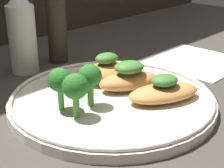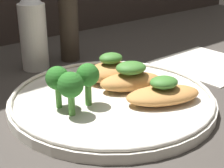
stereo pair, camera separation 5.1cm
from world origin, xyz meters
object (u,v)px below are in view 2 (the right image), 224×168
Objects in this scene: broccoli_bunch at (72,81)px; pepper_grinder at (69,24)px; sauce_bottle at (33,32)px; plate at (112,99)px.

broccoli_bunch is 0.42× the size of pepper_grinder.
sauce_bottle is 0.93× the size of pepper_grinder.
plate is at bearing -88.16° from sauce_bottle.
plate is at bearing -108.40° from pepper_grinder.
broccoli_bunch reaches higher than plate.
pepper_grinder is (7.28, 21.87, 6.54)cm from plate.
pepper_grinder reaches higher than sauce_bottle.
pepper_grinder is (7.98, 0.00, 0.27)cm from sauce_bottle.
plate is 1.87× the size of pepper_grinder.
broccoli_bunch is at bearing -123.18° from pepper_grinder.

